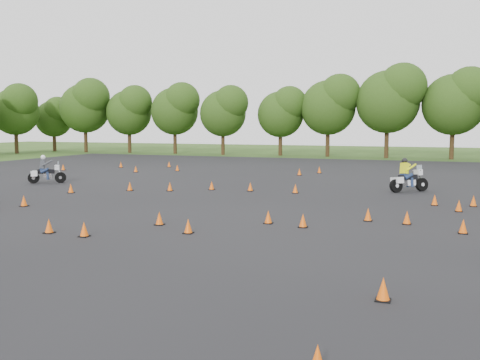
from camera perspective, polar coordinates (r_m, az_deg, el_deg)
The scene contains 6 objects.
ground at distance 18.70m, azimuth -4.26°, elevation -4.87°, with size 140.00×140.00×0.00m, color #2D5119.
asphalt_pad at distance 24.21m, azimuth 1.64°, elevation -2.35°, with size 62.00×62.00×0.00m, color black.
treeline at distance 51.69m, azimuth 16.57°, elevation 6.96°, with size 87.21×32.28×11.11m.
traffic_cones at distance 23.24m, azimuth -0.58°, elevation -2.14°, with size 35.97×32.74×0.45m.
rider_grey at distance 33.79m, azimuth -19.91°, elevation 1.10°, with size 2.18×0.67×1.68m, color #3B3E42, non-canonical shape.
rider_yellow at distance 28.99m, azimuth 17.67°, elevation 0.51°, with size 2.29×0.70×1.76m, color #D2DC13, non-canonical shape.
Camera 1 is at (7.63, -16.70, 3.52)m, focal length 40.00 mm.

